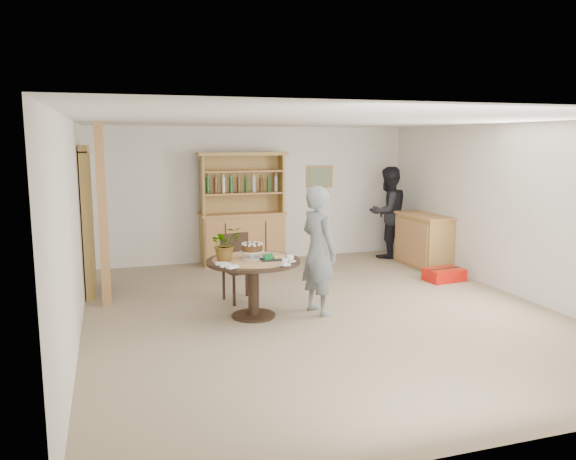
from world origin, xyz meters
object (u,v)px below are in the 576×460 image
Objects in this scene: hutch at (242,226)px; dining_chair at (238,263)px; sideboard at (423,240)px; adult_person at (388,212)px; teen_boy at (319,250)px; red_suitcase at (444,275)px; dining_table at (253,271)px.

dining_chair is at bearing -104.71° from hutch.
adult_person reaches higher than sideboard.
hutch reaches higher than teen_boy.
red_suitcase is at bearing -39.31° from hutch.
sideboard is (3.04, -1.24, -0.22)m from hutch.
red_suitcase is (3.40, 0.87, -0.50)m from dining_table.
sideboard is 1.33× the size of dining_chair.
adult_person is (-0.24, 0.92, 0.40)m from sideboard.
dining_table is 1.27× the size of dining_chair.
dining_chair is 0.56× the size of teen_boy.
teen_boy is at bearing 33.16° from adult_person.
sideboard is at bearing -71.41° from teen_boy.
dining_chair is at bearing 91.11° from dining_table.
dining_table is 3.54m from red_suitcase.
teen_boy is (-2.79, -2.02, 0.37)m from sideboard.
dining_table is at bearing -152.15° from sideboard.
teen_boy reaches higher than dining_table.
adult_person is (3.41, 2.01, 0.34)m from dining_chair.
adult_person reaches higher than red_suitcase.
adult_person is at bearing -6.63° from hutch.
adult_person is 2.11m from red_suitcase.
sideboard reaches higher than red_suitcase.
dining_chair reaches higher than sideboard.
dining_chair is (-3.65, -1.09, 0.06)m from sideboard.
dining_table is at bearing -100.57° from dining_chair.
adult_person is at bearing -58.30° from teen_boy.
hutch is at bearing -22.55° from adult_person.
adult_person is at bearing 39.87° from dining_table.
dining_table is at bearing -100.68° from hutch.
hutch is 1.70× the size of dining_table.
hutch reaches higher than dining_chair.
dining_table is 0.71× the size of teen_boy.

